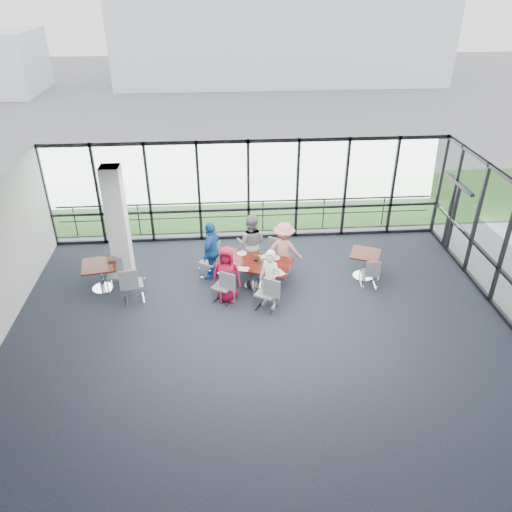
{
  "coord_description": "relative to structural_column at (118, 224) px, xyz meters",
  "views": [
    {
      "loc": [
        -0.85,
        -9.13,
        7.45
      ],
      "look_at": [
        -0.01,
        1.89,
        1.1
      ],
      "focal_mm": 35.0,
      "sensor_mm": 36.0,
      "label": 1
    }
  ],
  "objects": [
    {
      "name": "side_table_left",
      "position": [
        -0.5,
        -0.64,
        -0.97
      ],
      "size": [
        1.0,
        1.0,
        0.75
      ],
      "rotation": [
        0.0,
        0.0,
        0.17
      ],
      "color": "#3C0E08",
      "rests_on": "ground"
    },
    {
      "name": "diner_far_right",
      "position": [
        4.41,
        -0.34,
        -0.79
      ],
      "size": [
        1.16,
        0.82,
        1.62
      ],
      "primitive_type": "imported",
      "rotation": [
        0.0,
        0.0,
        2.85
      ],
      "color": "#E38581",
      "rests_on": "ground"
    },
    {
      "name": "guard_rail",
      "position": [
        3.6,
        2.6,
        -1.1
      ],
      "size": [
        12.0,
        0.06,
        0.06
      ],
      "primitive_type": "cylinder",
      "rotation": [
        0.0,
        1.57,
        0.0
      ],
      "color": "#2D2D33",
      "rests_on": "ground"
    },
    {
      "name": "chair_main_fr",
      "position": [
        4.34,
        -0.08,
        -1.14
      ],
      "size": [
        0.63,
        0.63,
        0.93
      ],
      "primitive_type": null,
      "rotation": [
        0.0,
        0.0,
        2.57
      ],
      "color": "gray",
      "rests_on": "ground"
    },
    {
      "name": "menu_c",
      "position": [
        3.85,
        -0.56,
        -0.85
      ],
      "size": [
        0.33,
        0.26,
        0.0
      ],
      "primitive_type": "cube",
      "rotation": [
        0.0,
        0.0,
        0.21
      ],
      "color": "white",
      "rests_on": "main_table"
    },
    {
      "name": "menu_a",
      "position": [
        3.24,
        -1.15,
        -0.85
      ],
      "size": [
        0.37,
        0.31,
        0.0
      ],
      "primitive_type": "cube",
      "rotation": [
        0.0,
        0.0,
        -0.3
      ],
      "color": "white",
      "rests_on": "main_table"
    },
    {
      "name": "ketchup_bottle",
      "position": [
        3.61,
        -0.75,
        -0.76
      ],
      "size": [
        0.06,
        0.06,
        0.18
      ],
      "primitive_type": "cylinder",
      "color": "#B51813",
      "rests_on": "main_table"
    },
    {
      "name": "plate_end",
      "position": [
        2.88,
        -0.53,
        -0.84
      ],
      "size": [
        0.24,
        0.24,
        0.01
      ],
      "primitive_type": "cylinder",
      "color": "white",
      "rests_on": "main_table"
    },
    {
      "name": "plate_fr",
      "position": [
        4.15,
        -0.66,
        -0.84
      ],
      "size": [
        0.25,
        0.25,
        0.01
      ],
      "primitive_type": "cylinder",
      "color": "white",
      "rests_on": "main_table"
    },
    {
      "name": "condiment_caddy",
      "position": [
        3.62,
        -0.76,
        -0.83
      ],
      "size": [
        0.1,
        0.07,
        0.04
      ],
      "primitive_type": "cube",
      "color": "black",
      "rests_on": "main_table"
    },
    {
      "name": "main_table",
      "position": [
        3.59,
        -0.81,
        -0.98
      ],
      "size": [
        2.15,
        1.72,
        0.75
      ],
      "rotation": [
        0.0,
        0.0,
        -0.42
      ],
      "color": "#3C0E08",
      "rests_on": "ground"
    },
    {
      "name": "tumbler_d",
      "position": [
        2.87,
        -0.69,
        -0.78
      ],
      "size": [
        0.07,
        0.07,
        0.14
      ],
      "primitive_type": "cylinder",
      "color": "white",
      "rests_on": "main_table"
    },
    {
      "name": "diner_far_left",
      "position": [
        3.54,
        0.02,
        -0.74
      ],
      "size": [
        0.94,
        0.72,
        1.72
      ],
      "primitive_type": "imported",
      "rotation": [
        0.0,
        0.0,
        2.87
      ],
      "color": "gray",
      "rests_on": "ground"
    },
    {
      "name": "side_table_right",
      "position": [
        6.63,
        -0.58,
        -0.98
      ],
      "size": [
        1.02,
        1.02,
        0.75
      ],
      "rotation": [
        0.0,
        0.0,
        -0.42
      ],
      "color": "#3C0E08",
      "rests_on": "ground"
    },
    {
      "name": "ceiling",
      "position": [
        3.6,
        -3.0,
        1.6
      ],
      "size": [
        12.0,
        10.0,
        0.04
      ],
      "primitive_type": "cube",
      "color": "white",
      "rests_on": "ground"
    },
    {
      "name": "tumbler_b",
      "position": [
        3.79,
        -1.13,
        -0.77
      ],
      "size": [
        0.08,
        0.08,
        0.15
      ],
      "primitive_type": "cylinder",
      "color": "white",
      "rests_on": "main_table"
    },
    {
      "name": "tumbler_a",
      "position": [
        3.28,
        -0.97,
        -0.79
      ],
      "size": [
        0.06,
        0.06,
        0.13
      ],
      "primitive_type": "cylinder",
      "color": "white",
      "rests_on": "main_table"
    },
    {
      "name": "hangar_main",
      "position": [
        7.6,
        29.0,
        1.4
      ],
      "size": [
        24.0,
        10.0,
        6.0
      ],
      "primitive_type": "cube",
      "color": "white",
      "rests_on": "ground"
    },
    {
      "name": "chair_main_nr",
      "position": [
        3.79,
        -1.91,
        -1.12
      ],
      "size": [
        0.65,
        0.65,
        0.96
      ],
      "primitive_type": null,
      "rotation": [
        0.0,
        0.0,
        -0.53
      ],
      "color": "gray",
      "rests_on": "ground"
    },
    {
      "name": "wall_front",
      "position": [
        3.6,
        -8.0,
        0.0
      ],
      "size": [
        12.0,
        0.1,
        3.2
      ],
      "primitive_type": "cube",
      "color": "silver",
      "rests_on": "ground"
    },
    {
      "name": "diner_near_right",
      "position": [
        3.89,
        -1.76,
        -0.81
      ],
      "size": [
        0.71,
        0.68,
        1.58
      ],
      "primitive_type": "imported",
      "rotation": [
        0.0,
        0.0,
        -0.65
      ],
      "color": "white",
      "rests_on": "ground"
    },
    {
      "name": "plate_nl",
      "position": [
        2.93,
        -0.89,
        -0.84
      ],
      "size": [
        0.26,
        0.26,
        0.01
      ],
      "primitive_type": "cylinder",
      "color": "white",
      "rests_on": "main_table"
    },
    {
      "name": "plate_fl",
      "position": [
        3.27,
        -0.35,
        -0.84
      ],
      "size": [
        0.27,
        0.27,
        0.01
      ],
      "primitive_type": "cylinder",
      "color": "white",
      "rests_on": "main_table"
    },
    {
      "name": "chair_main_end",
      "position": [
        2.39,
        -0.25,
        -1.13
      ],
      "size": [
        0.64,
        0.64,
        0.95
      ],
      "primitive_type": null,
      "rotation": [
        0.0,
        0.0,
        -2.17
      ],
      "color": "gray",
      "rests_on": "ground"
    },
    {
      "name": "plate_nr",
      "position": [
        3.94,
        -1.33,
        -0.84
      ],
      "size": [
        0.24,
        0.24,
        0.01
      ],
      "primitive_type": "cylinder",
      "color": "white",
      "rests_on": "main_table"
    },
    {
      "name": "green_bottle",
      "position": [
        3.7,
        -0.85,
        -0.75
      ],
      "size": [
        0.05,
        0.05,
        0.2
      ],
      "primitive_type": "cylinder",
      "color": "#1B6D37",
      "rests_on": "main_table"
    },
    {
      "name": "apron",
      "position": [
        3.6,
        7.0,
        -1.62
      ],
      "size": [
        80.0,
        70.0,
        0.02
      ],
      "primitive_type": "cube",
      "color": "slate",
      "rests_on": "ground"
    },
    {
      "name": "chair_main_nl",
      "position": [
        2.72,
        -1.5,
        -1.13
      ],
      "size": [
        0.64,
        0.64,
        0.94
      ],
      "primitive_type": null,
      "rotation": [
        0.0,
        0.0,
        -0.56
      ],
      "color": "gray",
      "rests_on": "ground"
    },
    {
      "name": "floor",
      "position": [
        3.6,
        -3.0,
        -1.61
      ],
      "size": [
        12.0,
        10.0,
        0.02
      ],
      "primitive_type": "cube",
      "color": "#1E212E",
      "rests_on": "ground"
    },
    {
      "name": "chair_main_fl",
      "position": [
        3.6,
        0.16,
        -1.19
      ],
      "size": [
        0.48,
        0.48,
        0.82
      ],
      "primitive_type": null,
      "rotation": [
        0.0,
        0.0,
        2.9
      ],
      "color": "gray",
      "rests_on": "ground"
    },
    {
      "name": "grass_strip",
      "position": [
        3.6,
        5.0,
        -1.59
      ],
      "size": [
        80.0,
        5.0,
        0.01
      ],
      "primitive_type": "cube",
      "color": "#1F561A",
      "rests_on": "ground"
    },
    {
      "name": "diner_end",
      "position": [
        2.45,
        -0.3,
        -0.75
      ],
      "size": [
        0.9,
        1.13,
        1.7
      ],
      "primitive_type": "imported",
      "rotation": [
        0.0,
        0.0,
        -1.98
      ],
      "color": "#1A55A2",
      "rests_on": "ground"
    },
    {
      "name": "chair_spare_r",
      "position": [
        6.65,
        -1.06,
        -1.18
      ],
      "size": [
        0.45,
        0.45,
        0.84
      ],
      "primitive_type": null,
      "rotation": [
        0.0,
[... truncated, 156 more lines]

